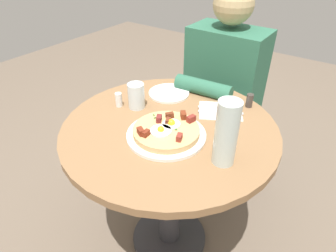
{
  "coord_description": "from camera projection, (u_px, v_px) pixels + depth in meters",
  "views": [
    {
      "loc": [
        0.52,
        -0.74,
        1.33
      ],
      "look_at": [
        0.02,
        -0.03,
        0.73
      ],
      "focal_mm": 30.98,
      "sensor_mm": 36.0,
      "label": 1
    }
  ],
  "objects": [
    {
      "name": "water_bottle",
      "position": [
        226.0,
        133.0,
        0.87
      ],
      "size": [
        0.07,
        0.07,
        0.22
      ],
      "primitive_type": "cylinder",
      "color": "silver",
      "rests_on": "dining_table"
    },
    {
      "name": "dining_table",
      "position": [
        169.0,
        158.0,
        1.19
      ],
      "size": [
        0.82,
        0.82,
        0.71
      ],
      "color": "olive",
      "rests_on": "ground_plane"
    },
    {
      "name": "pizza_plate",
      "position": [
        166.0,
        135.0,
        1.04
      ],
      "size": [
        0.29,
        0.29,
        0.01
      ],
      "primitive_type": "cylinder",
      "color": "white",
      "rests_on": "dining_table"
    },
    {
      "name": "salt_shaker",
      "position": [
        119.0,
        100.0,
        1.2
      ],
      "size": [
        0.03,
        0.03,
        0.06
      ],
      "primitive_type": "cylinder",
      "color": "white",
      "rests_on": "dining_table"
    },
    {
      "name": "knife",
      "position": [
        220.0,
        108.0,
        1.19
      ],
      "size": [
        0.16,
        0.1,
        0.0
      ],
      "primitive_type": "cube",
      "rotation": [
        0.0,
        0.0,
        0.52
      ],
      "color": "silver",
      "rests_on": "napkin"
    },
    {
      "name": "pepper_shaker",
      "position": [
        250.0,
        100.0,
        1.2
      ],
      "size": [
        0.03,
        0.03,
        0.06
      ],
      "primitive_type": "cylinder",
      "color": "#3F3833",
      "rests_on": "dining_table"
    },
    {
      "name": "person_seated",
      "position": [
        221.0,
        105.0,
        1.62
      ],
      "size": [
        0.38,
        0.46,
        1.14
      ],
      "color": "#2D2D33",
      "rests_on": "ground_plane"
    },
    {
      "name": "water_glass",
      "position": [
        136.0,
        96.0,
        1.18
      ],
      "size": [
        0.07,
        0.07,
        0.11
      ],
      "primitive_type": "cylinder",
      "color": "silver",
      "rests_on": "dining_table"
    },
    {
      "name": "breakfast_pizza",
      "position": [
        166.0,
        130.0,
        1.03
      ],
      "size": [
        0.24,
        0.24,
        0.05
      ],
      "color": "tan",
      "rests_on": "pizza_plate"
    },
    {
      "name": "ground_plane",
      "position": [
        169.0,
        238.0,
        1.5
      ],
      "size": [
        6.0,
        6.0,
        0.0
      ],
      "primitive_type": "plane",
      "color": "#6B5B4C"
    },
    {
      "name": "fork",
      "position": [
        221.0,
        112.0,
        1.16
      ],
      "size": [
        0.16,
        0.1,
        0.0
      ],
      "primitive_type": "cube",
      "rotation": [
        0.0,
        0.0,
        0.52
      ],
      "color": "silver",
      "rests_on": "napkin"
    },
    {
      "name": "bread_plate",
      "position": [
        169.0,
        93.0,
        1.3
      ],
      "size": [
        0.18,
        0.18,
        0.01
      ],
      "primitive_type": "cylinder",
      "color": "white",
      "rests_on": "dining_table"
    },
    {
      "name": "napkin",
      "position": [
        220.0,
        111.0,
        1.18
      ],
      "size": [
        0.22,
        0.21,
        0.0
      ],
      "primitive_type": "cube",
      "rotation": [
        0.0,
        0.0,
        0.52
      ],
      "color": "white",
      "rests_on": "dining_table"
    }
  ]
}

